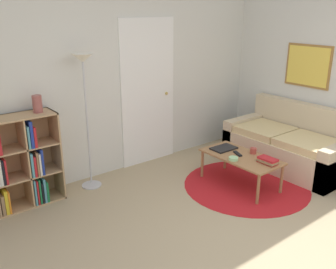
{
  "coord_description": "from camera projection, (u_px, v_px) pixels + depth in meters",
  "views": [
    {
      "loc": [
        -2.53,
        -1.55,
        2.17
      ],
      "look_at": [
        -0.16,
        1.47,
        0.85
      ],
      "focal_mm": 40.0,
      "sensor_mm": 36.0,
      "label": 1
    }
  ],
  "objects": [
    {
      "name": "laptop",
      "position": [
        224.0,
        148.0,
        4.9
      ],
      "size": [
        0.33,
        0.22,
        0.02
      ],
      "color": "black",
      "rests_on": "coffee_table"
    },
    {
      "name": "ground_plane",
      "position": [
        284.0,
        263.0,
        3.33
      ],
      "size": [
        14.0,
        14.0,
        0.0
      ],
      "primitive_type": "plane",
      "color": "tan"
    },
    {
      "name": "book_stack_on_table",
      "position": [
        268.0,
        161.0,
        4.44
      ],
      "size": [
        0.14,
        0.24,
        0.07
      ],
      "color": "#B21E23",
      "rests_on": "coffee_table"
    },
    {
      "name": "floor_lamp",
      "position": [
        84.0,
        82.0,
        4.34
      ],
      "size": [
        0.25,
        0.25,
        1.66
      ],
      "color": "#B7B7BC",
      "rests_on": "ground_plane"
    },
    {
      "name": "bookshelf",
      "position": [
        3.0,
        167.0,
        4.06
      ],
      "size": [
        1.12,
        0.34,
        1.05
      ],
      "color": "tan",
      "rests_on": "ground_plane"
    },
    {
      "name": "coffee_table",
      "position": [
        241.0,
        159.0,
        4.69
      ],
      "size": [
        0.52,
        1.01,
        0.4
      ],
      "color": "#996B42",
      "rests_on": "ground_plane"
    },
    {
      "name": "vase_on_shelf",
      "position": [
        37.0,
        104.0,
        4.11
      ],
      "size": [
        0.1,
        0.1,
        0.19
      ],
      "color": "#934C47",
      "rests_on": "bookshelf"
    },
    {
      "name": "cup",
      "position": [
        253.0,
        151.0,
        4.73
      ],
      "size": [
        0.08,
        0.08,
        0.07
      ],
      "color": "#A33D33",
      "rests_on": "coffee_table"
    },
    {
      "name": "rug",
      "position": [
        246.0,
        185.0,
        4.77
      ],
      "size": [
        1.58,
        1.58,
        0.01
      ],
      "color": "#B2191E",
      "rests_on": "ground_plane"
    },
    {
      "name": "bowl",
      "position": [
        233.0,
        159.0,
        4.54
      ],
      "size": [
        0.12,
        0.12,
        0.04
      ],
      "color": "#9ED193",
      "rests_on": "coffee_table"
    },
    {
      "name": "wall_right",
      "position": [
        314.0,
        71.0,
        5.27
      ],
      "size": [
        0.08,
        5.68,
        2.6
      ],
      "color": "silver",
      "rests_on": "ground_plane"
    },
    {
      "name": "remote",
      "position": [
        238.0,
        154.0,
        4.71
      ],
      "size": [
        0.1,
        0.17,
        0.02
      ],
      "color": "black",
      "rests_on": "coffee_table"
    },
    {
      "name": "wall_back",
      "position": [
        122.0,
        77.0,
        4.93
      ],
      "size": [
        7.64,
        0.11,
        2.6
      ],
      "color": "silver",
      "rests_on": "ground_plane"
    },
    {
      "name": "couch",
      "position": [
        291.0,
        146.0,
        5.34
      ],
      "size": [
        0.88,
        1.7,
        0.86
      ],
      "color": "#CCB793",
      "rests_on": "ground_plane"
    }
  ]
}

